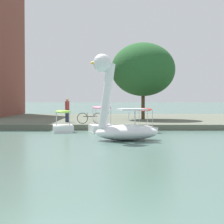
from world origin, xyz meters
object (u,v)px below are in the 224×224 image
tree_broadleaf_behind_dock (143,69)px  pedal_boat_pink (102,124)px  bicycle_parked (90,118)px  pedal_boat_red (143,125)px  person_on_path (67,110)px  swan_boat (121,118)px  pedal_boat_lime (63,126)px

tree_broadleaf_behind_dock → pedal_boat_pink: bearing=-109.7°
pedal_boat_pink → tree_broadleaf_behind_dock: (3.17, 8.85, 4.08)m
pedal_boat_pink → bicycle_parked: pedal_boat_pink is taller
pedal_boat_pink → tree_broadleaf_behind_dock: tree_broadleaf_behind_dock is taller
pedal_boat_red → tree_broadleaf_behind_dock: 9.88m
person_on_path → pedal_boat_pink: bearing=-57.8°
pedal_boat_pink → person_on_path: size_ratio=1.38×
swan_boat → pedal_boat_lime: bearing=123.7°
pedal_boat_red → pedal_boat_lime: (-5.09, 0.06, -0.08)m
bicycle_parked → tree_broadleaf_behind_dock: bearing=57.5°
swan_boat → person_on_path: 10.53m
person_on_path → swan_boat: bearing=-68.5°
pedal_boat_pink → swan_boat: bearing=-78.0°
pedal_boat_lime → bicycle_parked: size_ratio=1.18×
swan_boat → pedal_boat_pink: (-1.17, 5.53, -0.64)m
pedal_boat_red → tree_broadleaf_behind_dock: (0.54, 8.98, 4.09)m
person_on_path → pedal_boat_red: bearing=-39.6°
pedal_boat_red → bicycle_parked: bearing=143.4°
tree_broadleaf_behind_dock → bicycle_parked: bearing=-122.5°
pedal_boat_pink → pedal_boat_lime: bearing=-178.4°
swan_boat → person_on_path: bearing=111.5°
pedal_boat_pink → person_on_path: 5.11m
pedal_boat_pink → tree_broadleaf_behind_dock: 10.25m
pedal_boat_red → pedal_boat_pink: 2.63m
swan_boat → pedal_boat_pink: swan_boat is taller
swan_boat → bicycle_parked: 8.27m
pedal_boat_lime → tree_broadleaf_behind_dock: size_ratio=0.34×
swan_boat → pedal_boat_red: (1.45, 5.40, -0.66)m
tree_broadleaf_behind_dock → person_on_path: bearing=-142.0°
swan_boat → pedal_boat_lime: (-3.63, 5.46, -0.74)m
pedal_boat_red → person_on_path: (-5.31, 4.39, 0.84)m
bicycle_parked → pedal_boat_pink: bearing=-70.4°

